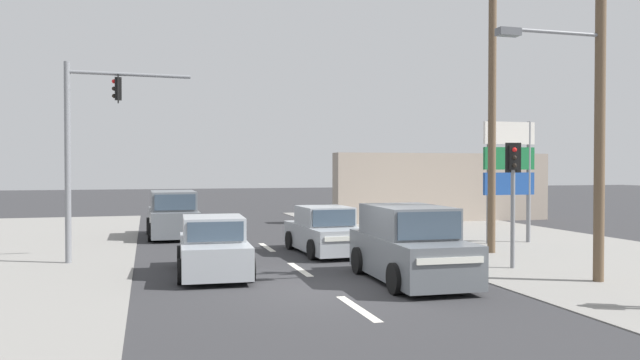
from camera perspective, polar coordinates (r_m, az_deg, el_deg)
ground_plane at (r=14.81m, az=0.92°, el=-10.00°), size 140.00×140.00×0.00m
lane_dash_near at (r=12.95m, az=3.48°, el=-11.62°), size 0.20×2.40×0.01m
lane_dash_mid at (r=17.66m, az=-1.86°, el=-8.16°), size 0.20×2.40×0.01m
lane_dash_far at (r=22.50m, az=-4.89°, el=-6.14°), size 0.20×2.40×0.01m
kerb_right_verge at (r=20.84m, az=23.86°, el=-6.81°), size 10.00×44.00×0.02m
utility_pole_foreground_right at (r=16.96m, az=23.83°, el=6.97°), size 3.78×0.29×8.52m
utility_pole_midground_right at (r=21.60m, az=15.47°, el=7.65°), size 1.80×0.26×10.16m
traffic_signal_mast at (r=19.94m, az=-20.54°, el=3.87°), size 3.69×0.44×6.00m
pedestal_signal_right_kerb at (r=18.37m, az=17.24°, el=-0.29°), size 0.43×0.31×3.56m
shopping_plaza_sign at (r=24.46m, az=16.90°, el=1.39°), size 2.10×0.16×4.60m
shopfront_wall_far at (r=33.55m, az=11.26°, el=-0.67°), size 12.00×1.00×3.60m
sedan_kerbside_parked at (r=20.84m, az=0.44°, el=-4.79°), size 2.04×4.31×1.56m
suv_crossing_left at (r=26.24m, az=-13.29°, el=-3.19°), size 2.11×4.56×1.90m
suv_oncoming_mid at (r=15.90m, az=8.19°, el=-6.01°), size 2.16×4.59×1.90m
sedan_receding_far at (r=16.99m, az=-9.73°, el=-6.17°), size 2.03×4.30×1.56m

